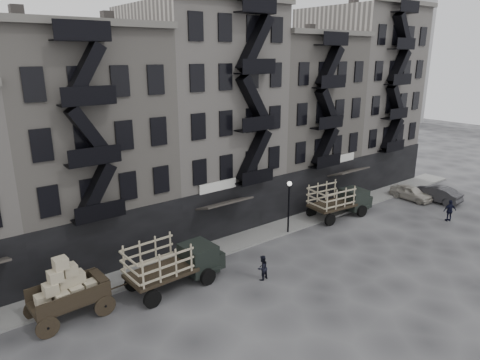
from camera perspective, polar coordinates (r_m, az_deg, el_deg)
ground at (r=30.34m, az=5.74°, el=-10.08°), size 140.00×140.00×0.00m
sidewalk at (r=32.84m, az=1.20°, el=-7.70°), size 55.00×2.50×0.15m
building_midwest at (r=31.18m, az=-20.60°, el=4.29°), size 10.00×11.35×16.20m
building_center at (r=35.23m, az=-5.04°, el=8.22°), size 10.00×11.35×18.20m
building_mideast at (r=41.62m, az=6.71°, el=8.05°), size 10.00×11.35×16.20m
building_east at (r=48.95m, az=15.30°, el=10.61°), size 10.00×11.35×19.20m
lamp_post at (r=32.92m, az=6.55°, el=-2.67°), size 0.36×0.36×4.28m
wagon at (r=24.65m, az=-22.30°, el=-12.79°), size 4.20×2.38×3.48m
stake_truck_west at (r=26.16m, az=-8.89°, el=-10.52°), size 6.17×2.74×3.05m
stake_truck_east at (r=37.55m, az=13.14°, el=-2.31°), size 6.15×2.97×2.99m
car_east at (r=44.31m, az=21.85°, el=-1.58°), size 1.73×4.10×1.38m
car_far at (r=44.75m, az=24.65°, el=-1.65°), size 1.80×4.65×1.51m
pedestrian_mid at (r=27.04m, az=2.99°, el=-11.61°), size 0.87×0.72×1.60m
policeman at (r=39.92m, az=26.17°, el=-3.69°), size 1.15×0.95×1.84m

